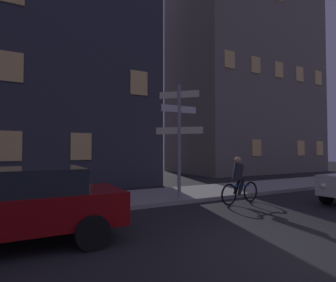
# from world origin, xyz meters

# --- Properties ---
(ground_plane) EXTENTS (80.00, 80.00, 0.00)m
(ground_plane) POSITION_xyz_m (0.00, 0.00, 0.00)
(ground_plane) COLOR #232326
(sidewalk_kerb) EXTENTS (40.00, 3.08, 0.14)m
(sidewalk_kerb) POSITION_xyz_m (0.00, 6.28, 0.07)
(sidewalk_kerb) COLOR #9E9991
(sidewalk_kerb) RESTS_ON ground_plane
(signpost) EXTENTS (1.40, 1.21, 4.01)m
(signpost) POSITION_xyz_m (0.56, 5.05, 2.51)
(signpost) COLOR gray
(signpost) RESTS_ON sidewalk_kerb
(car_far_oncoming) EXTENTS (4.45, 2.02, 1.48)m
(car_far_oncoming) POSITION_xyz_m (-4.53, 2.85, 0.79)
(car_far_oncoming) COLOR maroon
(car_far_oncoming) RESTS_ON ground_plane
(cyclist) EXTENTS (1.82, 0.36, 1.61)m
(cyclist) POSITION_xyz_m (2.27, 3.90, 0.75)
(cyclist) COLOR black
(cyclist) RESTS_ON ground_plane
(building_left_block) EXTENTS (13.82, 7.15, 15.69)m
(building_left_block) POSITION_xyz_m (-4.67, 12.92, 7.84)
(building_left_block) COLOR #383842
(building_left_block) RESTS_ON ground_plane
(building_right_block) EXTENTS (12.50, 7.19, 21.23)m
(building_right_block) POSITION_xyz_m (13.32, 14.69, 10.62)
(building_right_block) COLOR slate
(building_right_block) RESTS_ON ground_plane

